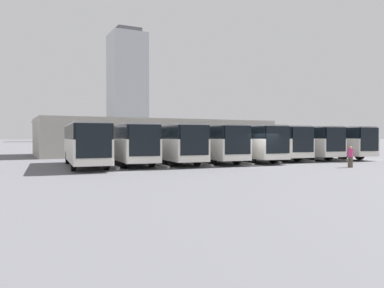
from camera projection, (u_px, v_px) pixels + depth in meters
The scene contains 19 objects.
ground_plane at pixel (262, 166), 29.07m from camera, with size 600.00×600.00×0.00m, color #5B5B60.
bus_0 at pixel (326, 141), 39.43m from camera, with size 3.49×11.74×3.22m.
curb_divider_0 at pixel (326, 159), 37.14m from camera, with size 0.24×5.75×0.15m, color #B2B2AD.
bus_1 at pixel (296, 141), 38.39m from camera, with size 3.49×11.74×3.22m.
curb_divider_1 at pixel (294, 159), 36.10m from camera, with size 0.24×5.75×0.15m, color #B2B2AD.
bus_2 at pixel (266, 141), 37.05m from camera, with size 3.49×11.74×3.22m.
curb_divider_2 at pixel (262, 160), 34.76m from camera, with size 0.24×5.75×0.15m, color #B2B2AD.
bus_3 at pixel (242, 142), 34.56m from camera, with size 3.49×11.74×3.22m.
curb_divider_3 at pixel (236, 162), 32.27m from camera, with size 0.24×5.75×0.15m, color #B2B2AD.
bus_4 at pixel (207, 142), 33.22m from camera, with size 3.49×11.74×3.22m.
curb_divider_4 at pixel (198, 163), 30.93m from camera, with size 0.24×5.75×0.15m, color #B2B2AD.
bus_5 at pixel (170, 142), 31.74m from camera, with size 3.49×11.74×3.22m.
curb_divider_5 at pixel (157, 164), 29.45m from camera, with size 0.24×5.75×0.15m, color #B2B2AD.
bus_6 at pixel (127, 142), 30.54m from camera, with size 3.49×11.74×3.22m.
curb_divider_6 at pixel (111, 166), 28.25m from camera, with size 0.24×5.75×0.15m, color #B2B2AD.
bus_7 at pixel (85, 143), 28.21m from camera, with size 3.49×11.74×3.22m.
pedestrian at pixel (350, 156), 27.56m from camera, with size 0.45×0.45×1.59m.
station_building at pixel (159, 137), 48.37m from camera, with size 29.56×13.03×4.41m.
office_tower at pixel (127, 87), 183.10m from camera, with size 16.63×16.63×54.75m.
Camera 1 is at (17.86, 23.52, 2.28)m, focal length 35.00 mm.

